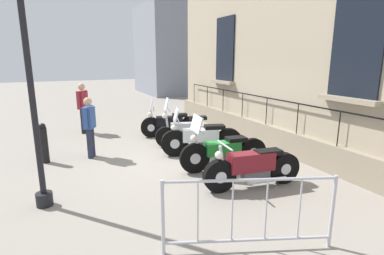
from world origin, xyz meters
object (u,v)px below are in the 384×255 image
at_px(motorcycle_white, 201,139).
at_px(bollard, 44,143).
at_px(motorcycle_green, 223,151).
at_px(lamppost, 21,6).
at_px(motorcycle_black, 170,124).
at_px(pedestrian_standing, 83,105).
at_px(motorcycle_silver, 187,132).
at_px(motorcycle_maroon, 253,167).
at_px(pedestrian_walking, 89,124).
at_px(crowd_barrier, 249,212).

relative_size(motorcycle_white, bollard, 2.11).
relative_size(motorcycle_green, lamppost, 0.41).
bearing_deg(motorcycle_black, pedestrian_standing, -34.16).
distance_m(motorcycle_white, lamppost, 4.94).
height_order(motorcycle_white, bollard, motorcycle_white).
bearing_deg(pedestrian_standing, lamppost, 77.16).
bearing_deg(motorcycle_silver, lamppost, 31.61).
bearing_deg(motorcycle_silver, pedestrian_standing, -48.36).
height_order(motorcycle_maroon, pedestrian_standing, pedestrian_standing).
height_order(motorcycle_black, motorcycle_silver, motorcycle_silver).
relative_size(motorcycle_white, lamppost, 0.41).
bearing_deg(motorcycle_white, lamppost, 19.95).
relative_size(motorcycle_black, motorcycle_white, 0.91).
bearing_deg(motorcycle_green, bollard, -31.08).
bearing_deg(pedestrian_walking, crowd_barrier, 106.04).
xyz_separation_m(crowd_barrier, bollard, (2.52, -5.03, -0.06)).
bearing_deg(bollard, pedestrian_standing, -113.43).
bearing_deg(lamppost, motorcycle_white, -160.05).
height_order(motorcycle_black, motorcycle_white, motorcycle_white).
xyz_separation_m(motorcycle_green, lamppost, (3.76, 0.20, 2.87)).
height_order(motorcycle_white, motorcycle_green, motorcycle_green).
relative_size(pedestrian_standing, pedestrian_walking, 1.09).
relative_size(crowd_barrier, pedestrian_standing, 1.27).
bearing_deg(motorcycle_silver, motorcycle_white, 89.94).
bearing_deg(pedestrian_walking, motorcycle_black, -157.20).
xyz_separation_m(motorcycle_maroon, bollard, (3.79, -3.37, 0.08)).
bearing_deg(pedestrian_standing, bollard, 66.57).
relative_size(motorcycle_black, crowd_barrier, 0.88).
height_order(motorcycle_white, motorcycle_maroon, motorcycle_white).
bearing_deg(lamppost, motorcycle_silver, -148.39).
bearing_deg(motorcycle_black, motorcycle_white, 91.84).
bearing_deg(motorcycle_white, pedestrian_walking, -21.34).
height_order(motorcycle_silver, bollard, motorcycle_silver).
xyz_separation_m(motorcycle_white, pedestrian_standing, (2.59, -3.86, 0.53)).
distance_m(lamppost, crowd_barrier, 4.52).
bearing_deg(motorcycle_maroon, motorcycle_silver, -89.99).
bearing_deg(motorcycle_maroon, crowd_barrier, 52.65).
distance_m(motorcycle_maroon, lamppost, 4.85).
relative_size(bollard, pedestrian_standing, 0.58).
height_order(motorcycle_white, lamppost, lamppost).
distance_m(motorcycle_white, crowd_barrier, 4.13).
xyz_separation_m(motorcycle_silver, lamppost, (3.78, 2.33, 2.89)).
height_order(motorcycle_green, bollard, motorcycle_green).
height_order(motorcycle_maroon, bollard, bollard).
bearing_deg(lamppost, pedestrian_walking, -114.11).
height_order(crowd_barrier, pedestrian_standing, pedestrian_standing).
xyz_separation_m(motorcycle_silver, motorcycle_green, (0.02, 2.13, 0.02)).
distance_m(motorcycle_black, lamppost, 5.88).
height_order(motorcycle_white, crowd_barrier, motorcycle_white).
bearing_deg(crowd_barrier, motorcycle_white, -107.80).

